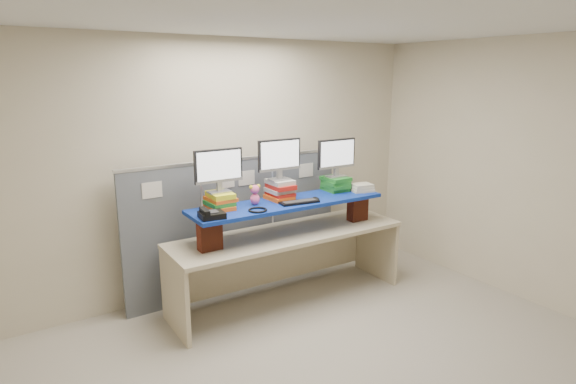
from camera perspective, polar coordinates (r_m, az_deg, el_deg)
room at (r=3.80m, az=6.32°, el=-1.61°), size 5.00×4.00×2.80m
cubicle_partition at (r=5.41m, az=-5.91°, el=-3.90°), size 2.60×0.06×1.53m
desk at (r=5.15m, az=-0.00°, el=-6.45°), size 2.58×0.79×0.78m
brick_pier_left at (r=4.62m, az=-9.27°, el=-5.02°), size 0.22×0.12×0.30m
brick_pier_right at (r=5.53m, az=8.25°, el=-1.83°), size 0.22×0.12×0.30m
blue_board at (r=5.01m, az=-0.00°, el=-1.33°), size 2.12×0.56×0.04m
book_stack_left at (r=4.76m, az=-8.06°, el=-1.03°), size 0.27×0.31×0.16m
book_stack_center at (r=5.06m, az=-0.95°, el=0.28°), size 0.26×0.31×0.21m
book_stack_right at (r=5.48m, az=5.66°, el=1.00°), size 0.26×0.30×0.16m
monitor_left at (r=4.69m, az=-8.22°, el=2.84°), size 0.49×0.14×0.43m
monitor_center at (r=4.99m, az=-1.02°, el=4.18°), size 0.49×0.14×0.43m
monitor_right at (r=5.42m, az=5.78°, el=4.32°), size 0.49×0.14×0.43m
keyboard at (r=4.93m, az=1.36°, el=-1.20°), size 0.43×0.19×0.03m
mouse at (r=5.06m, az=3.33°, el=-0.78°), size 0.09×0.11×0.03m
desk_phone at (r=4.47m, az=-9.13°, el=-2.63°), size 0.24×0.23×0.09m
headset at (r=4.66m, az=-3.61°, el=-2.13°), size 0.19×0.19×0.02m
plush_toy at (r=4.86m, az=-3.95°, el=-0.30°), size 0.12×0.09×0.21m
binder_stack at (r=5.49m, az=8.76°, el=0.50°), size 0.27×0.24×0.08m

